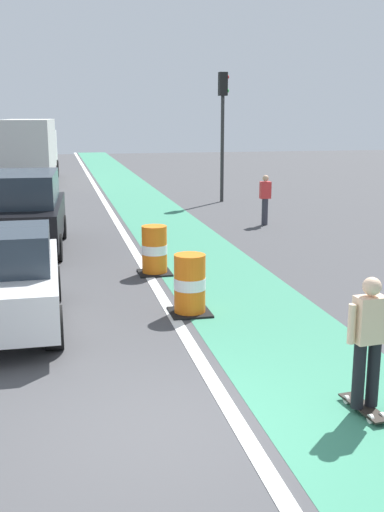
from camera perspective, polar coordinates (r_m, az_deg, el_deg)
The scene contains 11 objects.
ground_plane at distance 7.36m, azimuth -2.91°, elevation -15.62°, with size 100.00×100.00×0.00m, color #424244.
bike_lane_strip at distance 19.03m, azimuth -1.86°, elevation 2.33°, with size 2.50×80.00×0.01m, color #387F60.
lane_divider_stripe at distance 18.81m, azimuth -6.36°, elevation 2.14°, with size 0.20×80.00×0.01m, color silver.
skateboarder_on_lane at distance 7.63m, azimuth 15.91°, elevation -7.54°, with size 0.57×0.82×1.69m.
parked_sedan_nearest at distance 10.78m, azimuth -17.12°, elevation -2.05°, with size 1.93×4.10×1.70m.
parked_suv_second at distance 16.74m, azimuth -15.07°, elevation 4.00°, with size 2.12×4.70×2.04m.
traffic_barrel_front at distance 11.07m, azimuth -0.21°, elevation -2.68°, with size 0.73×0.73×1.09m.
traffic_barrel_mid at distance 13.86m, azimuth -3.47°, elevation 0.51°, with size 0.73×0.73×1.09m.
delivery_truck_down_block at distance 33.44m, azimuth -14.62°, elevation 9.71°, with size 2.78×7.73×3.23m.
traffic_light_corner at distance 25.23m, azimuth 2.85°, elevation 12.93°, with size 0.41×0.32×5.10m.
pedestrian_crossing at distance 20.07m, azimuth 6.75°, elevation 5.29°, with size 0.34×0.20×1.61m.
Camera 1 is at (-1.05, -6.38, 3.52)m, focal length 43.47 mm.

